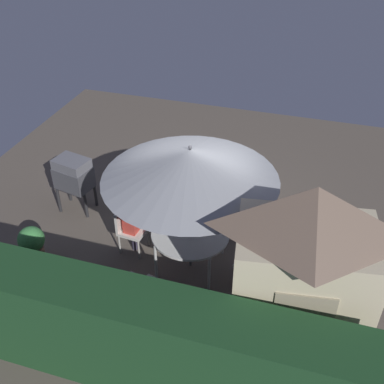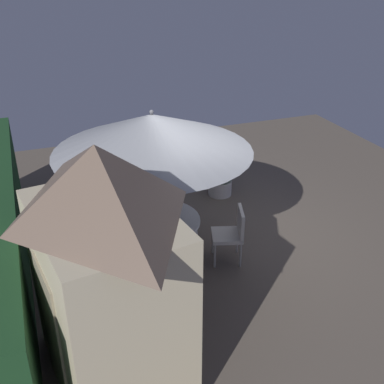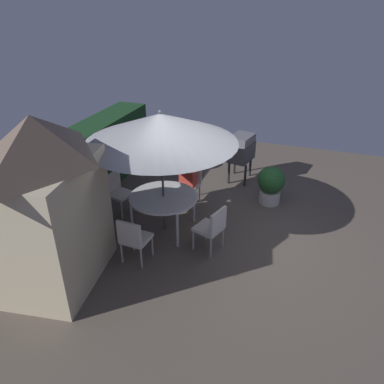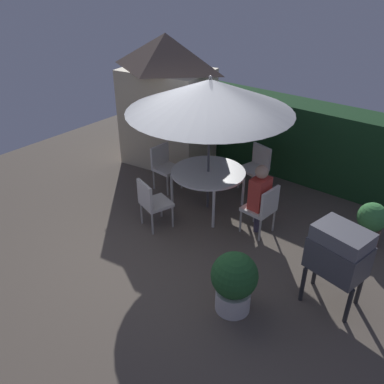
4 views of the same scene
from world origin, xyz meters
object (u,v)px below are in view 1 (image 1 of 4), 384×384
Objects in this scene: garden_shed at (303,271)px; chair_far_side at (148,290)px; person_in_red at (132,216)px; potted_plant_by_shed at (136,174)px; patio_table at (190,235)px; patio_umbrella at (190,164)px; chair_near_shed at (129,226)px; potted_plant_by_grill at (32,243)px; chair_toward_house at (226,210)px; chair_toward_hedge at (255,260)px; bbq_grill at (73,175)px.

garden_shed is 2.43m from chair_far_side.
potted_plant_by_shed is at bearing -69.13° from person_in_red.
patio_table is 0.48× the size of patio_umbrella.
chair_near_shed is 1.74m from potted_plant_by_grill.
potted_plant_by_grill is at bearing -11.69° from chair_far_side.
potted_plant_by_grill is at bearing 30.83° from chair_toward_house.
chair_near_shed is at bearing 108.47° from potted_plant_by_shed.
garden_shed reaches higher than potted_plant_by_grill.
chair_toward_hedge is at bearing 175.42° from person_in_red.
person_in_red reaches higher than patio_table.
garden_shed is at bearing 141.77° from potted_plant_by_shed.
chair_near_shed is 1.84m from potted_plant_by_shed.
chair_near_shed is 1.62m from chair_far_side.
bbq_grill reaches higher than potted_plant_by_grill.
chair_toward_house is (1.57, -2.21, -0.92)m from garden_shed.
patio_table is 1.28m from chair_far_side.
chair_toward_hedge is (-2.37, 0.19, 0.00)m from chair_near_shed.
person_in_red is at bearing 174.75° from chair_near_shed.
potted_plant_by_shed is at bearing -18.80° from chair_toward_house.
chair_toward_house is (-3.12, -0.19, -0.33)m from bbq_grill.
chair_toward_house is (-1.58, -1.01, 0.00)m from chair_near_shed.
chair_toward_hedge reaches higher than potted_plant_by_grill.
chair_far_side is (0.31, 1.23, -1.63)m from patio_umbrella.
bbq_grill is 1.33× the size of chair_far_side.
patio_table reaches higher than potted_plant_by_grill.
garden_shed is 5.14m from bbq_grill.
patio_umbrella is (1.93, -1.08, 0.71)m from garden_shed.
person_in_red is at bearing -21.19° from garden_shed.
garden_shed is 2.33m from patio_umbrella.
chair_toward_hedge is (0.78, -1.01, -0.92)m from garden_shed.
patio_umbrella is at bearing 174.75° from person_in_red.
garden_shed reaches higher than chair_toward_house.
garden_shed reaches higher than chair_far_side.
patio_umbrella reaches higher than chair_toward_hedge.
chair_far_side is at bearing 168.31° from potted_plant_by_grill.
chair_near_shed reaches higher than potted_plant_by_grill.
garden_shed is 2.34m from patio_table.
garden_shed is at bearing 158.81° from person_in_red.
potted_plant_by_shed is (2.96, -1.94, -0.04)m from chair_toward_hedge.
patio_umbrella reaches higher than potted_plant_by_shed.
chair_far_side is at bearing 124.19° from chair_near_shed.
chair_toward_hedge is at bearing 176.08° from patio_umbrella.
chair_toward_house is at bearing -105.82° from chair_far_side.
chair_toward_hedge is at bearing 123.55° from chair_toward_house.
chair_near_shed is 1.02× the size of potted_plant_by_shed.
patio_table is 2.60m from potted_plant_by_shed.
garden_shed reaches higher than patio_table.
chair_near_shed is at bearing -55.81° from chair_far_side.
patio_umbrella is at bearing -103.95° from chair_far_side.
chair_near_shed reaches higher than potted_plant_by_shed.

